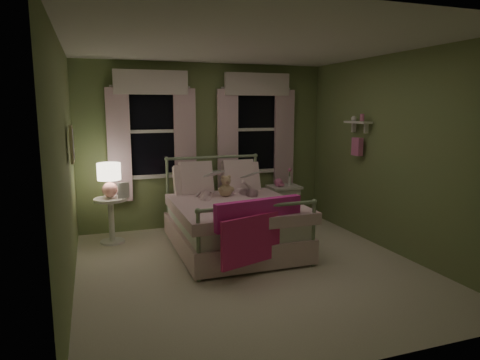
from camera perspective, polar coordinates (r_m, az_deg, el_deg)
name	(u,v)px	position (r m, az deg, el deg)	size (l,w,h in m)	color
room_shell	(252,161)	(4.94, 1.59, 2.56)	(4.20, 4.20, 4.20)	white
bed	(232,220)	(5.88, -1.12, -5.39)	(1.58, 2.04, 1.18)	white
pink_throw	(260,223)	(4.89, 2.63, -5.77)	(1.10, 0.41, 0.71)	#F630AC
child_left	(204,174)	(6.08, -4.89, 0.74)	(0.29, 0.19, 0.80)	#F7D1DD
child_right	(241,174)	(6.24, 0.10, 0.80)	(0.37, 0.29, 0.76)	#F7D1DD
book_left	(208,178)	(5.84, -4.28, 0.29)	(0.20, 0.27, 0.03)	beige
book_right	(247,179)	(6.01, 0.89, 0.18)	(0.20, 0.27, 0.02)	beige
teddy_bear	(226,188)	(6.03, -1.91, -1.03)	(0.23, 0.19, 0.32)	tan
nightstand_left	(111,214)	(6.34, -16.81, -4.36)	(0.46, 0.46, 0.65)	white
table_lamp	(109,177)	(6.24, -17.05, 0.42)	(0.32, 0.32, 0.49)	#FEA096
book_nightstand	(118,198)	(6.22, -15.96, -2.34)	(0.16, 0.22, 0.02)	beige
nightstand_right	(284,192)	(7.02, 5.89, -1.57)	(0.50, 0.40, 0.64)	white
pink_toy	(279,183)	(6.95, 5.18, -0.35)	(0.14, 0.18, 0.14)	pink
bud_vase	(290,176)	(7.07, 6.63, 0.47)	(0.06, 0.06, 0.28)	white
window_left	(152,127)	(6.67, -11.62, 6.99)	(1.34, 0.13, 1.96)	black
window_right	(256,125)	(7.10, 2.20, 7.32)	(1.34, 0.13, 1.96)	black
wall_shelf	(358,135)	(6.42, 15.40, 5.86)	(0.15, 0.50, 0.60)	white
framed_picture	(72,144)	(5.20, -21.51, 4.47)	(0.03, 0.32, 0.42)	beige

